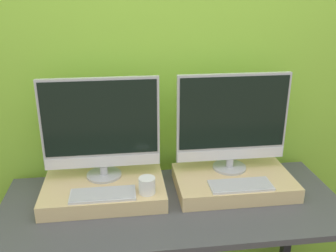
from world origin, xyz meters
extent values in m
cube|color=#8CC638|center=(0.00, 0.75, 1.30)|extent=(8.00, 0.04, 2.60)
cube|color=#47474C|center=(0.00, 0.34, 0.73)|extent=(1.64, 0.68, 0.03)
cube|color=#232328|center=(-0.76, 0.62, 0.36)|extent=(0.05, 0.05, 0.71)
cube|color=#232328|center=(0.76, 0.62, 0.36)|extent=(0.05, 0.05, 0.71)
cube|color=#D6B77F|center=(-0.33, 0.43, 0.78)|extent=(0.59, 0.36, 0.07)
cylinder|color=#B2B2B7|center=(-0.33, 0.52, 0.82)|extent=(0.17, 0.17, 0.01)
cylinder|color=#B2B2B7|center=(-0.33, 0.52, 0.85)|extent=(0.04, 0.04, 0.04)
cube|color=#B2B2B7|center=(-0.33, 0.52, 1.10)|extent=(0.57, 0.02, 0.45)
cube|color=black|center=(-0.33, 0.50, 1.13)|extent=(0.54, 0.00, 0.37)
cube|color=silver|center=(-0.33, 0.50, 0.90)|extent=(0.56, 0.00, 0.06)
cube|color=silver|center=(-0.33, 0.32, 0.82)|extent=(0.30, 0.12, 0.01)
cube|color=#B2B2B7|center=(-0.33, 0.32, 0.83)|extent=(0.29, 0.11, 0.00)
cylinder|color=white|center=(-0.12, 0.32, 0.86)|extent=(0.08, 0.08, 0.08)
cube|color=#D6B77F|center=(0.33, 0.43, 0.78)|extent=(0.59, 0.36, 0.07)
cylinder|color=#B2B2B7|center=(0.33, 0.52, 0.82)|extent=(0.17, 0.17, 0.01)
cylinder|color=#B2B2B7|center=(0.33, 0.52, 0.85)|extent=(0.04, 0.04, 0.04)
cube|color=#B2B2B7|center=(0.33, 0.52, 1.10)|extent=(0.57, 0.02, 0.45)
cube|color=black|center=(0.33, 0.50, 1.13)|extent=(0.54, 0.00, 0.37)
cube|color=silver|center=(0.33, 0.50, 0.90)|extent=(0.56, 0.00, 0.06)
cube|color=silver|center=(0.33, 0.32, 0.82)|extent=(0.30, 0.12, 0.01)
cube|color=#B2B2B7|center=(0.33, 0.32, 0.83)|extent=(0.29, 0.11, 0.00)
camera|label=1|loc=(-0.22, -1.20, 1.73)|focal=40.00mm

